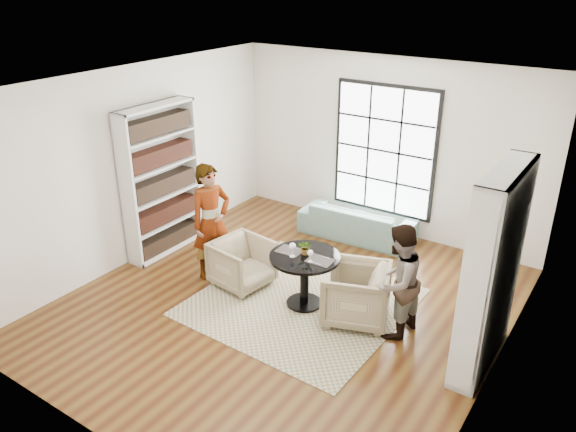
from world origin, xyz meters
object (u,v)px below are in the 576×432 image
Objects in this scene: wine_glass_left at (292,247)px; flower_centerpiece at (306,248)px; armchair_left at (242,263)px; pedestal_table at (305,269)px; wine_glass_right at (310,253)px; person_left at (211,222)px; person_right at (397,282)px; sofa at (357,221)px; armchair_right at (356,294)px.

wine_glass_left is 1.00× the size of flower_centerpiece.
pedestal_table is at bearing -78.94° from armchair_left.
wine_glass_right is 0.87× the size of flower_centerpiece.
flower_centerpiece is (1.57, 0.10, -0.01)m from person_left.
armchair_left is 1.14m from flower_centerpiece.
flower_centerpiece is (0.11, 0.15, -0.04)m from wine_glass_left.
person_right is (1.29, 0.08, 0.20)m from pedestal_table.
flower_centerpiece is (-0.16, 0.15, -0.03)m from wine_glass_right.
sofa is at bearing 102.59° from wine_glass_right.
person_left is (-1.19, -2.35, 0.59)m from sofa.
wine_glass_left is 0.20m from flower_centerpiece.
pedestal_table is 5.43× the size of wine_glass_right.
armchair_right is at bearing -69.41° from person_left.
wine_glass_right is at bearing -73.57° from person_right.
armchair_right is 2.38m from person_left.
armchair_right is at bearing 17.16° from wine_glass_right.
wine_glass_left reaches higher than armchair_right.
sofa is at bearing -135.55° from person_right.
person_right is (0.55, -0.00, 0.37)m from armchair_right.
flower_centerpiece is at bearing 96.27° from sofa.
person_left is at bearing 59.97° from sofa.
person_right is at bearing -70.05° from person_left.
sofa is 1.30× the size of person_right.
flower_centerpiece is at bearing 106.66° from pedestal_table.
wine_glass_right is at bearing -34.80° from pedestal_table.
wine_glass_left is 1.15× the size of wine_glass_right.
person_left is 9.98× the size of wine_glass_right.
pedestal_table is at bearing -79.14° from person_right.
person_right is (1.68, -2.22, 0.47)m from sofa.
pedestal_table is 1.61m from person_left.
sofa is at bearing -7.25° from armchair_left.
wine_glass_left is at bearing -178.22° from wine_glass_right.
wine_glass_left is (0.91, -0.06, 0.55)m from armchair_left.
armchair_right is at bearing 2.83° from flower_centerpiece.
armchair_right is at bearing -82.67° from person_right.
wine_glass_right reaches higher than armchair_left.
armchair_right is 4.19× the size of flower_centerpiece.
sofa is at bearing 96.22° from wine_glass_left.
person_left is 1.57m from flower_centerpiece.
person_left is 1.17× the size of person_right.
armchair_left is at bearing -174.54° from flower_centerpiece.
armchair_left is 0.92× the size of armchair_right.
wine_glass_left reaches higher than armchair_left.
flower_centerpiece reaches higher than armchair_left.
wine_glass_left is (-0.13, -0.11, 0.35)m from pedestal_table.
wine_glass_right is at bearing 1.78° from wine_glass_left.
person_left reaches higher than armchair_left.
person_left is (-0.55, 0.00, 0.52)m from armchair_left.
wine_glass_right is (0.27, 0.01, -0.02)m from wine_glass_left.
armchair_left is 0.44× the size of person_left.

